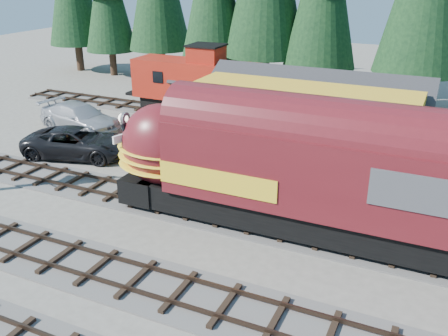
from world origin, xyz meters
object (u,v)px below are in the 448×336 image
at_px(caboose, 196,83).
at_px(pickup_truck_b, 80,118).
at_px(locomotive, 286,173).
at_px(pickup_truck_a, 77,143).
at_px(depot, 302,122).

height_order(caboose, pickup_truck_b, caboose).
distance_m(locomotive, pickup_truck_a, 14.57).
bearing_deg(caboose, pickup_truck_b, -129.67).
bearing_deg(pickup_truck_b, caboose, -29.84).
bearing_deg(caboose, pickup_truck_a, -102.64).
relative_size(depot, pickup_truck_a, 2.01).
relative_size(locomotive, caboose, 1.79).
bearing_deg(pickup_truck_a, locomotive, -118.76).
xyz_separation_m(depot, caboose, (-10.42, 7.50, -0.48)).
relative_size(locomotive, pickup_truck_b, 2.64).
relative_size(caboose, pickup_truck_a, 1.50).
distance_m(pickup_truck_a, pickup_truck_b, 5.11).
height_order(locomotive, caboose, caboose).
bearing_deg(pickup_truck_a, pickup_truck_b, 22.38).
bearing_deg(locomotive, caboose, 129.83).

